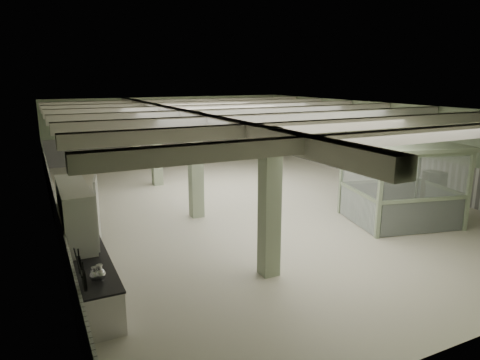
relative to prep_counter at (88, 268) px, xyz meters
name	(u,v)px	position (x,y,z in m)	size (l,w,h in m)	color
floor	(248,200)	(6.54, 4.78, -0.46)	(20.00, 20.00, 0.00)	beige
ceiling	(248,107)	(6.54, 4.78, 3.14)	(14.00, 20.00, 0.02)	white
wall_back	(170,128)	(6.54, 14.78, 1.34)	(14.00, 0.02, 3.60)	#99A987
wall_left	(49,172)	(-0.46, 4.78, 1.34)	(0.02, 20.00, 3.60)	#99A987
wall_right	(385,143)	(13.54, 4.78, 1.34)	(0.02, 20.00, 3.60)	#99A987
wainscot_left	(54,204)	(-0.44, 4.78, 0.29)	(0.05, 19.90, 1.50)	silver
wainscot_right	(383,166)	(13.51, 4.78, 0.29)	(0.05, 19.90, 1.50)	silver
wainscot_back	(171,146)	(6.54, 14.75, 0.29)	(13.90, 0.05, 1.50)	silver
girder	(185,116)	(4.04, 4.78, 2.92)	(0.45, 19.90, 0.40)	beige
beam_a	(403,137)	(6.54, -2.72, 2.96)	(13.90, 0.35, 0.32)	beige
beam_b	(332,125)	(6.54, -0.22, 2.96)	(13.90, 0.35, 0.32)	beige
beam_c	(283,118)	(6.54, 2.28, 2.96)	(13.90, 0.35, 0.32)	beige
beam_d	(248,112)	(6.54, 4.78, 2.96)	(13.90, 0.35, 0.32)	beige
beam_e	(221,108)	(6.54, 7.28, 2.96)	(13.90, 0.35, 0.32)	beige
beam_f	(200,105)	(6.54, 9.78, 2.96)	(13.90, 0.35, 0.32)	beige
beam_g	(183,102)	(6.54, 12.28, 2.96)	(13.90, 0.35, 0.32)	beige
column_a	(270,203)	(4.04, -1.22, 1.34)	(0.42, 0.42, 3.60)	#97A585
column_b	(196,165)	(4.04, 3.78, 1.34)	(0.42, 0.42, 3.60)	#97A585
column_c	(156,145)	(4.04, 8.78, 1.34)	(0.42, 0.42, 3.60)	#97A585
column_d	(136,134)	(4.04, 12.78, 1.34)	(0.42, 0.42, 3.60)	#97A585
hook_rail	(78,262)	(-0.39, -2.82, 1.39)	(0.02, 0.02, 1.20)	black
pendant_front	(346,138)	(7.04, -0.22, 2.59)	(0.44, 0.44, 0.22)	#2A382B
pendant_mid	(254,121)	(7.04, 5.28, 2.59)	(0.44, 0.44, 0.22)	#2A382B
pendant_back	(206,112)	(7.04, 10.28, 2.59)	(0.44, 0.44, 0.22)	#2A382B
prep_counter	(88,268)	(0.00, 0.00, 0.00)	(0.82, 4.68, 0.91)	silver
pitcher_near	(95,274)	(-0.03, -1.65, 0.58)	(0.20, 0.23, 0.29)	silver
pitcher_far	(100,273)	(0.06, -1.66, 0.60)	(0.22, 0.25, 0.32)	silver
veg_colander	(82,234)	(0.01, 0.80, 0.55)	(0.49, 0.49, 0.22)	#39393E
orange_bowl	(85,225)	(0.18, 1.64, 0.48)	(0.24, 0.24, 0.09)	#B2B2B7
skillet_near	(84,281)	(-0.34, -3.09, 1.17)	(0.34, 0.34, 0.04)	black
skillet_far	(80,265)	(-0.34, -2.45, 1.17)	(0.31, 0.31, 0.04)	black
walkin_cooler	(78,229)	(-0.08, 0.78, 0.70)	(0.90, 2.53, 2.32)	silver
guard_booth	(402,169)	(9.91, 0.30, 1.32)	(3.83, 3.46, 2.64)	#92A584
filing_cabinet	(433,192)	(11.79, 0.55, 0.28)	(0.48, 0.68, 1.47)	#646655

